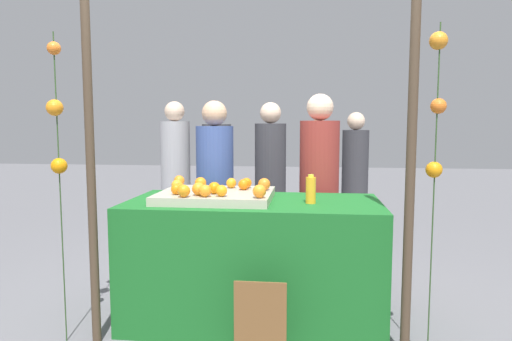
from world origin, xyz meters
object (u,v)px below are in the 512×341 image
orange_1 (201,183)px  orange_0 (199,189)px  chalkboard_sign (260,325)px  vendor_left (215,200)px  juice_bottle (311,190)px  stall_counter (254,260)px  vendor_right (319,199)px

orange_1 → orange_0: bearing=-78.6°
orange_1 → chalkboard_sign: 1.18m
orange_1 → vendor_left: 0.61m
juice_bottle → vendor_left: 1.15m
stall_counter → chalkboard_sign: size_ratio=3.43×
vendor_right → chalkboard_sign: bearing=-104.9°
orange_1 → chalkboard_sign: (0.53, -0.76, -0.73)m
orange_1 → vendor_right: vendor_right is taller
juice_bottle → vendor_left: (-0.83, 0.77, -0.21)m
stall_counter → orange_1: 0.70m
orange_1 → vendor_left: (-0.01, 0.57, -0.22)m
chalkboard_sign → vendor_left: (-0.54, 1.34, 0.51)m
stall_counter → vendor_right: bearing=56.6°
stall_counter → vendor_left: size_ratio=1.10×
chalkboard_sign → vendor_right: (0.36, 1.35, 0.53)m
juice_bottle → chalkboard_sign: 0.96m
vendor_right → vendor_left: bearing=-179.0°
orange_1 → vendor_right: (0.89, 0.59, -0.20)m
stall_counter → vendor_right: vendor_right is taller
stall_counter → juice_bottle: bearing=-9.2°
juice_bottle → chalkboard_sign: size_ratio=0.38×
chalkboard_sign → juice_bottle: bearing=63.1°
stall_counter → juice_bottle: 0.67m
juice_bottle → vendor_right: size_ratio=0.12×
orange_0 → vendor_right: 1.25m
vendor_right → orange_1: bearing=-146.6°
vendor_left → vendor_right: (0.90, 0.02, 0.02)m
orange_0 → vendor_left: bearing=94.9°
vendor_left → stall_counter: bearing=-58.8°
vendor_left → vendor_right: bearing=1.0°
orange_0 → orange_1: bearing=101.4°
orange_0 → chalkboard_sign: bearing=-43.1°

